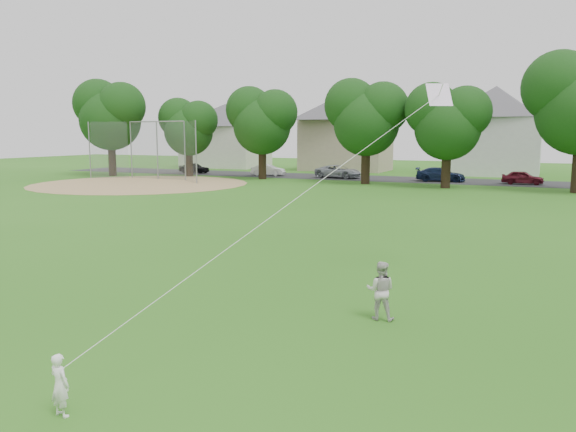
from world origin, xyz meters
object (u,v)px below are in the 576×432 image
at_px(toddler, 60,385).
at_px(older_boy, 381,291).
at_px(baseball_backstop, 153,151).
at_px(kite, 309,189).

distance_m(toddler, older_boy, 7.06).
xyz_separation_m(older_boy, baseball_backstop, (-29.77, 29.94, 1.99)).
bearing_deg(kite, baseball_backstop, 132.65).
bearing_deg(baseball_backstop, older_boy, -45.16).
relative_size(toddler, baseball_backstop, 0.08).
distance_m(kite, baseball_backstop, 41.86).
bearing_deg(toddler, kite, -100.48).
height_order(kite, baseball_backstop, kite).
relative_size(older_boy, baseball_backstop, 0.11).
distance_m(toddler, kite, 6.27).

